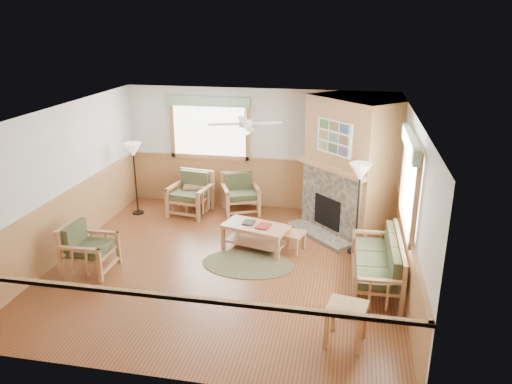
% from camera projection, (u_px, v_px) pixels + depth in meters
% --- Properties ---
extents(floor, '(6.00, 6.00, 0.01)m').
position_uv_depth(floor, '(226.00, 265.00, 8.83)').
color(floor, brown).
rests_on(floor, ground).
extents(ceiling, '(6.00, 6.00, 0.01)m').
position_uv_depth(ceiling, '(223.00, 113.00, 7.94)').
color(ceiling, white).
rests_on(ceiling, floor).
extents(wall_back, '(6.00, 0.02, 2.70)m').
position_uv_depth(wall_back, '(258.00, 149.00, 11.16)').
color(wall_back, silver).
rests_on(wall_back, floor).
extents(wall_front, '(6.00, 0.02, 2.70)m').
position_uv_depth(wall_front, '(159.00, 280.00, 5.60)').
color(wall_front, silver).
rests_on(wall_front, floor).
extents(wall_left, '(0.02, 6.00, 2.70)m').
position_uv_depth(wall_left, '(62.00, 182.00, 8.92)').
color(wall_left, silver).
rests_on(wall_left, floor).
extents(wall_right, '(0.02, 6.00, 2.70)m').
position_uv_depth(wall_right, '(410.00, 205.00, 7.84)').
color(wall_right, silver).
rests_on(wall_right, floor).
extents(wainscot, '(6.00, 6.00, 1.10)m').
position_uv_depth(wainscot, '(226.00, 236.00, 8.65)').
color(wainscot, '#A37342').
rests_on(wainscot, floor).
extents(fireplace, '(3.11, 3.11, 2.70)m').
position_uv_depth(fireplace, '(350.00, 166.00, 9.91)').
color(fireplace, '#A37342').
rests_on(fireplace, floor).
extents(window_back, '(1.90, 0.16, 1.50)m').
position_uv_depth(window_back, '(209.00, 95.00, 10.93)').
color(window_back, white).
rests_on(window_back, wall_back).
extents(window_right, '(0.16, 1.90, 1.50)m').
position_uv_depth(window_right, '(416.00, 134.00, 7.27)').
color(window_right, white).
rests_on(window_right, wall_right).
extents(ceiling_fan, '(1.59, 1.59, 0.36)m').
position_uv_depth(ceiling_fan, '(245.00, 113.00, 8.17)').
color(ceiling_fan, white).
rests_on(ceiling_fan, ceiling).
extents(sofa, '(1.82, 0.77, 0.83)m').
position_uv_depth(sofa, '(376.00, 262.00, 8.02)').
color(sofa, '#B07E52').
rests_on(sofa, floor).
extents(armchair_back_left, '(0.94, 0.94, 0.92)m').
position_uv_depth(armchair_back_left, '(190.00, 194.00, 10.99)').
color(armchair_back_left, '#B07E52').
rests_on(armchair_back_left, floor).
extents(armchair_back_right, '(1.00, 1.00, 0.85)m').
position_uv_depth(armchair_back_right, '(241.00, 194.00, 11.11)').
color(armchair_back_right, '#B07E52').
rests_on(armchair_back_right, floor).
extents(armchair_left, '(0.77, 0.77, 0.86)m').
position_uv_depth(armchair_left, '(89.00, 248.00, 8.50)').
color(armchair_left, '#B07E52').
rests_on(armchair_left, floor).
extents(coffee_table, '(1.33, 0.91, 0.48)m').
position_uv_depth(coffee_table, '(256.00, 237.00, 9.36)').
color(coffee_table, '#B07E52').
rests_on(coffee_table, floor).
extents(end_table_chairs, '(0.62, 0.61, 0.60)m').
position_uv_depth(end_table_chairs, '(197.00, 196.00, 11.33)').
color(end_table_chairs, '#B07E52').
rests_on(end_table_chairs, floor).
extents(end_table_sofa, '(0.59, 0.57, 0.57)m').
position_uv_depth(end_table_sofa, '(346.00, 324.00, 6.63)').
color(end_table_sofa, '#B07E52').
rests_on(end_table_sofa, floor).
extents(footstool, '(0.53, 0.53, 0.37)m').
position_uv_depth(footstool, '(292.00, 241.00, 9.31)').
color(footstool, '#B07E52').
rests_on(footstool, floor).
extents(braided_rug, '(2.18, 2.18, 0.01)m').
position_uv_depth(braided_rug, '(248.00, 264.00, 8.84)').
color(braided_rug, '#4E4B30').
rests_on(braided_rug, floor).
extents(floor_lamp_left, '(0.40, 0.40, 1.61)m').
position_uv_depth(floor_lamp_left, '(135.00, 179.00, 10.88)').
color(floor_lamp_left, black).
rests_on(floor_lamp_left, floor).
extents(floor_lamp_right, '(0.49, 0.49, 1.73)m').
position_uv_depth(floor_lamp_right, '(358.00, 209.00, 9.01)').
color(floor_lamp_right, black).
rests_on(floor_lamp_right, floor).
extents(book_red, '(0.28, 0.34, 0.03)m').
position_uv_depth(book_red, '(263.00, 225.00, 9.19)').
color(book_red, maroon).
rests_on(book_red, coffee_table).
extents(book_dark, '(0.23, 0.29, 0.02)m').
position_uv_depth(book_dark, '(249.00, 222.00, 9.36)').
color(book_dark, black).
rests_on(book_dark, coffee_table).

